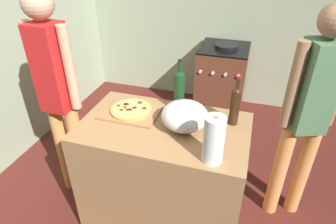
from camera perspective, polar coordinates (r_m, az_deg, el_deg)
ground_plane at (r=3.12m, az=2.20°, el=-8.47°), size 3.81×3.34×0.02m
kitchen_wall_rear at (r=3.84m, az=8.63°, el=20.85°), size 3.81×0.10×2.60m
kitchen_wall_left at (r=3.30m, az=-27.44°, el=16.03°), size 0.10×3.34×2.60m
counter at (r=2.25m, az=-0.77°, el=-12.18°), size 1.15×0.69×0.90m
cutting_board at (r=2.11m, az=-7.24°, el=0.05°), size 0.40×0.32×0.02m
pizza at (r=2.10m, az=-7.28°, el=0.54°), size 0.30×0.30×0.03m
mixing_bowl at (r=1.89m, az=3.35°, el=-0.77°), size 0.31×0.31×0.19m
paper_towel_roll at (r=1.61m, az=9.02°, el=-5.45°), size 0.12×0.12×0.29m
wine_bottle_green at (r=1.95m, az=13.15°, el=1.50°), size 0.07×0.07×0.35m
wine_bottle_amber at (r=2.05m, az=2.23°, el=4.48°), size 0.08×0.08×0.39m
stove at (r=3.69m, az=10.48°, el=6.16°), size 0.57×0.63×0.92m
person_in_stripes at (r=2.32m, az=-21.03°, el=3.97°), size 0.38×0.21×1.74m
person_in_red at (r=2.19m, az=26.07°, el=0.14°), size 0.36×0.26×1.69m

